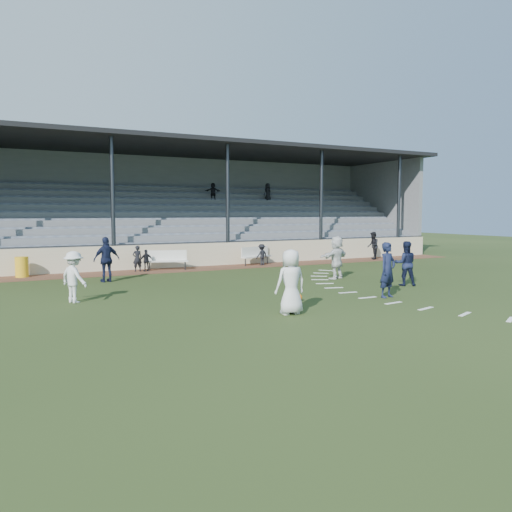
# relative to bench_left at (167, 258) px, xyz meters

# --- Properties ---
(ground) EXTENTS (90.00, 90.00, 0.00)m
(ground) POSITION_rel_bench_left_xyz_m (0.71, -10.63, -0.58)
(ground) COLOR #283817
(ground) RESTS_ON ground
(cinder_track) EXTENTS (34.00, 2.00, 0.02)m
(cinder_track) POSITION_rel_bench_left_xyz_m (0.71, -0.13, -0.57)
(cinder_track) COLOR brown
(cinder_track) RESTS_ON ground
(retaining_wall) EXTENTS (34.00, 0.18, 1.20)m
(retaining_wall) POSITION_rel_bench_left_xyz_m (0.71, 0.92, 0.02)
(retaining_wall) COLOR beige
(retaining_wall) RESTS_ON ground
(bench_left) EXTENTS (2.03, 1.04, 0.95)m
(bench_left) POSITION_rel_bench_left_xyz_m (0.00, 0.00, 0.00)
(bench_left) COLOR silver
(bench_left) RESTS_ON cinder_track
(bench_right) EXTENTS (2.02, 1.07, 0.95)m
(bench_right) POSITION_rel_bench_left_xyz_m (5.00, 0.26, 0.00)
(bench_right) COLOR silver
(bench_right) RESTS_ON cinder_track
(trash_bin) EXTENTS (0.55, 0.55, 0.88)m
(trash_bin) POSITION_rel_bench_left_xyz_m (-6.36, 0.20, -0.13)
(trash_bin) COLOR yellow
(trash_bin) RESTS_ON cinder_track
(football) EXTENTS (0.24, 0.24, 0.24)m
(football) POSITION_rel_bench_left_xyz_m (1.18, -10.15, -0.46)
(football) COLOR orange
(football) RESTS_ON ground
(player_white_lead) EXTENTS (0.90, 0.60, 1.80)m
(player_white_lead) POSITION_rel_bench_left_xyz_m (-0.07, -11.75, 0.31)
(player_white_lead) COLOR white
(player_white_lead) RESTS_ON ground
(player_navy_lead) EXTENTS (0.74, 0.56, 1.83)m
(player_navy_lead) POSITION_rel_bench_left_xyz_m (4.17, -10.88, 0.33)
(player_navy_lead) COLOR #141A37
(player_navy_lead) RESTS_ON ground
(player_navy_mid) EXTENTS (1.05, 0.99, 1.71)m
(player_navy_mid) POSITION_rel_bench_left_xyz_m (6.62, -9.14, 0.27)
(player_navy_mid) COLOR #141A37
(player_navy_mid) RESTS_ON ground
(player_white_wing) EXTENTS (1.04, 1.20, 1.61)m
(player_white_wing) POSITION_rel_bench_left_xyz_m (-5.15, -7.17, 0.22)
(player_white_wing) COLOR white
(player_white_wing) RESTS_ON ground
(player_navy_wing) EXTENTS (1.13, 0.63, 1.82)m
(player_navy_wing) POSITION_rel_bench_left_xyz_m (-3.36, -2.85, 0.33)
(player_navy_wing) COLOR #141A37
(player_navy_wing) RESTS_ON ground
(player_white_back) EXTENTS (1.76, 1.04, 1.81)m
(player_white_back) POSITION_rel_bench_left_xyz_m (5.48, -6.29, 0.32)
(player_white_back) COLOR white
(player_white_back) RESTS_ON ground
(official) EXTENTS (0.97, 1.01, 1.64)m
(official) POSITION_rel_bench_left_xyz_m (12.55, -0.29, 0.25)
(official) COLOR black
(official) RESTS_ON cinder_track
(sub_left_near) EXTENTS (0.46, 0.32, 1.23)m
(sub_left_near) POSITION_rel_bench_left_xyz_m (-1.42, 0.01, 0.05)
(sub_left_near) COLOR black
(sub_left_near) RESTS_ON cinder_track
(sub_left_far) EXTENTS (0.63, 0.30, 1.04)m
(sub_left_far) POSITION_rel_bench_left_xyz_m (-1.03, -0.16, -0.05)
(sub_left_far) COLOR black
(sub_left_far) RESTS_ON cinder_track
(sub_right) EXTENTS (0.81, 0.60, 1.12)m
(sub_right) POSITION_rel_bench_left_xyz_m (5.13, -0.17, -0.00)
(sub_right) COLOR black
(sub_right) RESTS_ON cinder_track
(grandstand) EXTENTS (34.60, 9.00, 6.61)m
(grandstand) POSITION_rel_bench_left_xyz_m (0.71, 5.63, 1.62)
(grandstand) COLOR slate
(grandstand) RESTS_ON ground
(penalty_arc) EXTENTS (3.89, 14.63, 0.01)m
(penalty_arc) POSITION_rel_bench_left_xyz_m (4.83, -10.63, -0.58)
(penalty_arc) COLOR white
(penalty_arc) RESTS_ON ground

